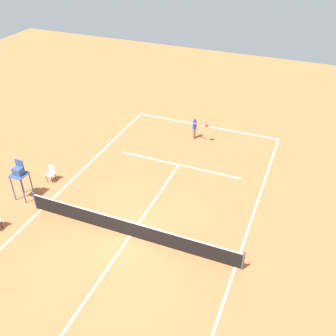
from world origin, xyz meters
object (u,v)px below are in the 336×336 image
at_px(player_serving, 195,126).
at_px(umpire_chair, 19,174).
at_px(tennis_ball, 187,157).
at_px(courtside_chair_mid, 51,173).

distance_m(player_serving, umpire_chair, 11.95).
xyz_separation_m(player_serving, tennis_ball, (-0.32, 2.52, -0.92)).
bearing_deg(tennis_ball, courtside_chair_mid, 39.62).
distance_m(tennis_ball, umpire_chair, 10.28).
xyz_separation_m(tennis_ball, umpire_chair, (7.00, 7.37, 1.57)).
bearing_deg(tennis_ball, umpire_chair, 46.50).
relative_size(player_serving, tennis_ball, 23.68).
bearing_deg(courtside_chair_mid, umpire_chair, 77.41).
bearing_deg(umpire_chair, tennis_ball, -133.50).
distance_m(umpire_chair, courtside_chair_mid, 2.26).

